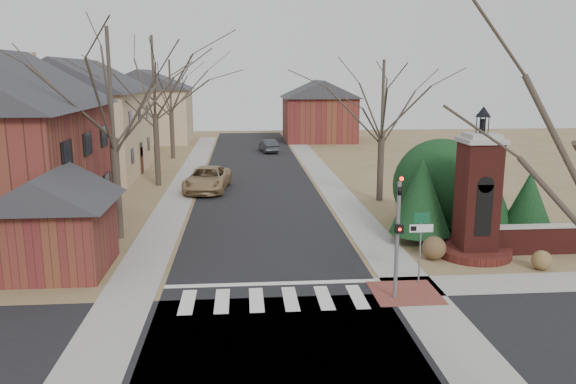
{
  "coord_description": "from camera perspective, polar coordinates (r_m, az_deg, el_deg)",
  "views": [
    {
      "loc": [
        -0.99,
        -17.71,
        7.82
      ],
      "look_at": [
        0.94,
        6.0,
        2.76
      ],
      "focal_mm": 35.0,
      "sensor_mm": 36.0,
      "label": 1
    }
  ],
  "objects": [
    {
      "name": "evergreen_near",
      "position": [
        26.61,
        13.39,
        -0.3
      ],
      "size": [
        2.8,
        2.8,
        4.1
      ],
      "color": "#473D33",
      "rests_on": "ground"
    },
    {
      "name": "ground",
      "position": [
        19.38,
        -1.35,
        -11.8
      ],
      "size": [
        120.0,
        120.0,
        0.0
      ],
      "primitive_type": "plane",
      "color": "brown",
      "rests_on": "ground"
    },
    {
      "name": "dry_shrub_right",
      "position": [
        25.05,
        24.37,
        -6.33
      ],
      "size": [
        0.8,
        0.8,
        0.8
      ],
      "primitive_type": "sphere",
      "color": "brown",
      "rests_on": "ground"
    },
    {
      "name": "brick_gate_monument",
      "position": [
        25.44,
        18.62,
        -1.48
      ],
      "size": [
        3.2,
        3.2,
        6.47
      ],
      "color": "#551E19",
      "rests_on": "ground"
    },
    {
      "name": "sidewalk_right_main",
      "position": [
        40.94,
        4.14,
        0.98
      ],
      "size": [
        2.0,
        60.0,
        0.02
      ],
      "primitive_type": "cube",
      "color": "gray",
      "rests_on": "ground"
    },
    {
      "name": "house_stucco_left",
      "position": [
        46.53,
        -20.41,
        7.29
      ],
      "size": [
        9.8,
        12.8,
        9.28
      ],
      "color": "tan",
      "rests_on": "ground"
    },
    {
      "name": "distant_car",
      "position": [
        56.6,
        -1.99,
        4.72
      ],
      "size": [
        1.95,
        4.06,
        1.28
      ],
      "primitive_type": "imported",
      "rotation": [
        0.0,
        0.0,
        3.3
      ],
      "color": "#35383D",
      "rests_on": "ground"
    },
    {
      "name": "evergreen_mid",
      "position": [
        28.82,
        18.94,
        0.91
      ],
      "size": [
        3.4,
        3.4,
        4.7
      ],
      "color": "#473D33",
      "rests_on": "ground"
    },
    {
      "name": "garage_left",
      "position": [
        24.09,
        -22.72,
        -2.35
      ],
      "size": [
        4.8,
        4.8,
        4.29
      ],
      "color": "brown",
      "rests_on": "ground"
    },
    {
      "name": "bare_tree_3",
      "position": [
        34.78,
        9.63,
        9.98
      ],
      "size": [
        7.0,
        7.0,
        9.7
      ],
      "color": "#473D33",
      "rests_on": "ground"
    },
    {
      "name": "sidewalk_left",
      "position": [
        40.69,
        -10.5,
        0.74
      ],
      "size": [
        2.0,
        60.0,
        0.02
      ],
      "primitive_type": "cube",
      "color": "gray",
      "rests_on": "ground"
    },
    {
      "name": "house_distant_left",
      "position": [
        66.71,
        -14.31,
        8.58
      ],
      "size": [
        10.8,
        8.8,
        8.53
      ],
      "color": "tan",
      "rests_on": "ground"
    },
    {
      "name": "stop_bar",
      "position": [
        21.5,
        -1.71,
        -9.31
      ],
      "size": [
        8.0,
        0.35,
        0.02
      ],
      "primitive_type": "cube",
      "color": "silver",
      "rests_on": "ground"
    },
    {
      "name": "sign_post",
      "position": [
        21.58,
        13.34,
        -4.12
      ],
      "size": [
        0.9,
        0.07,
        2.75
      ],
      "color": "slate",
      "rests_on": "ground"
    },
    {
      "name": "curb_apron",
      "position": [
        21.08,
        11.83,
        -10.0
      ],
      "size": [
        2.4,
        2.4,
        0.02
      ],
      "primitive_type": "cube",
      "color": "brown",
      "rests_on": "ground"
    },
    {
      "name": "cross_street",
      "position": [
        16.68,
        -0.73,
        -15.93
      ],
      "size": [
        120.0,
        8.0,
        0.01
      ],
      "primitive_type": "cube",
      "color": "black",
      "rests_on": "ground"
    },
    {
      "name": "house_distant_right",
      "position": [
        66.44,
        3.17,
        8.39
      ],
      "size": [
        8.8,
        8.8,
        7.3
      ],
      "color": "brown",
      "rests_on": "ground"
    },
    {
      "name": "bare_tree_2",
      "position": [
        53.11,
        -11.9,
        10.9
      ],
      "size": [
        7.35,
        7.35,
        10.19
      ],
      "color": "#473D33",
      "rests_on": "ground"
    },
    {
      "name": "pickup_truck",
      "position": [
        38.27,
        -8.18,
        1.31
      ],
      "size": [
        3.28,
        6.0,
        1.6
      ],
      "primitive_type": "imported",
      "rotation": [
        0.0,
        0.0,
        -0.11
      ],
      "color": "#A18257",
      "rests_on": "ground"
    },
    {
      "name": "evergreen_mass",
      "position": [
        29.48,
        15.25,
        0.99
      ],
      "size": [
        4.8,
        4.8,
        4.8
      ],
      "primitive_type": "sphere",
      "color": "black",
      "rests_on": "ground"
    },
    {
      "name": "bare_tree_1",
      "position": [
        40.16,
        -13.55,
        11.98
      ],
      "size": [
        8.4,
        8.4,
        11.64
      ],
      "color": "#473D33",
      "rests_on": "ground"
    },
    {
      "name": "crosswalk_zone",
      "position": [
        20.11,
        -1.49,
        -10.86
      ],
      "size": [
        8.0,
        2.2,
        0.02
      ],
      "primitive_type": "cube",
      "color": "silver",
      "rests_on": "ground"
    },
    {
      "name": "brick_garden_wall",
      "position": [
        27.87,
        26.96,
        -4.22
      ],
      "size": [
        7.5,
        0.5,
        1.3
      ],
      "color": "#551E19",
      "rests_on": "ground"
    },
    {
      "name": "evergreen_far",
      "position": [
        28.94,
        23.26,
        -0.8
      ],
      "size": [
        2.4,
        2.4,
        3.3
      ],
      "color": "#473D33",
      "rests_on": "ground"
    },
    {
      "name": "bare_tree_0",
      "position": [
        27.37,
        -17.68,
        11.19
      ],
      "size": [
        8.05,
        8.05,
        11.15
      ],
      "color": "#473D33",
      "rests_on": "ground"
    },
    {
      "name": "main_street",
      "position": [
        40.48,
        -3.16,
        0.86
      ],
      "size": [
        8.0,
        70.0,
        0.01
      ],
      "primitive_type": "cube",
      "color": "black",
      "rests_on": "ground"
    },
    {
      "name": "traffic_signal_pole",
      "position": [
        19.74,
        11.1,
        -3.61
      ],
      "size": [
        0.28,
        0.41,
        4.5
      ],
      "color": "slate",
      "rests_on": "ground"
    },
    {
      "name": "dry_shrub_left",
      "position": [
        24.82,
        14.61,
        -5.53
      ],
      "size": [
        1.02,
        1.02,
        1.02
      ],
      "primitive_type": "sphere",
      "color": "brown",
      "rests_on": "ground"
    }
  ]
}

